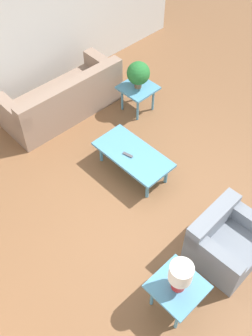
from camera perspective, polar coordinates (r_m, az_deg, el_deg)
name	(u,v)px	position (r m, az deg, el deg)	size (l,w,h in m)	color
ground_plane	(148,193)	(5.77, 3.28, -3.64)	(14.00, 14.00, 0.00)	brown
wall_right	(12,29)	(6.79, -16.22, 18.74)	(0.12, 7.20, 2.70)	silver
sofa	(64,100)	(6.86, -8.97, 9.78)	(0.87, 2.07, 0.80)	gray
armchair	(226,242)	(5.13, 14.26, -10.30)	(0.79, 0.88, 0.69)	slate
coffee_table	(133,155)	(5.78, 1.02, 1.85)	(1.19, 0.59, 0.39)	teal
side_table_plant	(138,90)	(6.79, 1.74, 11.22)	(0.56, 0.56, 0.49)	teal
side_table_lamp	(177,289)	(4.59, 7.45, -16.98)	(0.56, 0.56, 0.49)	teal
potted_plant	(138,73)	(6.59, 1.81, 13.55)	(0.38, 0.38, 0.47)	brown
table_lamp	(180,275)	(4.29, 7.90, -15.15)	(0.26, 0.26, 0.44)	red
remote_control	(128,155)	(5.71, 0.26, 1.92)	(0.16, 0.07, 0.02)	#4C4C51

